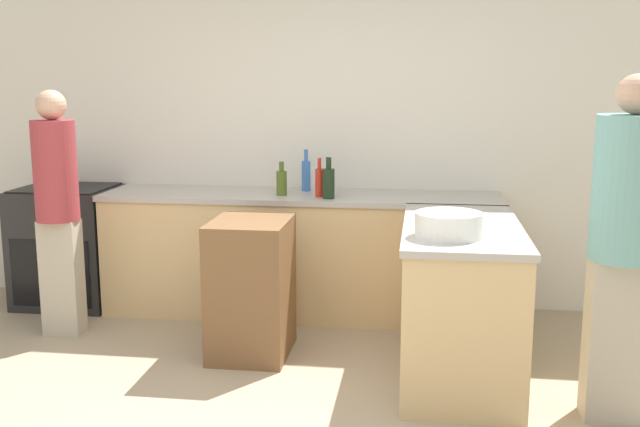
% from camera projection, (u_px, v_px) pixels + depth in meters
% --- Properties ---
extents(wall_back, '(8.00, 0.06, 2.70)m').
position_uv_depth(wall_back, '(308.00, 132.00, 5.81)').
color(wall_back, silver).
rests_on(wall_back, ground_plane).
extents(counter_back, '(2.96, 0.67, 0.92)m').
position_uv_depth(counter_back, '(301.00, 254.00, 5.63)').
color(counter_back, '#D6B27A').
rests_on(counter_back, ground_plane).
extents(counter_peninsula, '(0.69, 1.43, 0.92)m').
position_uv_depth(counter_peninsula, '(460.00, 300.00, 4.49)').
color(counter_peninsula, '#D6B27A').
rests_on(counter_peninsula, ground_plane).
extents(range_oven, '(0.74, 0.65, 0.93)m').
position_uv_depth(range_oven, '(69.00, 246.00, 5.88)').
color(range_oven, black).
rests_on(range_oven, ground_plane).
extents(island_table, '(0.49, 0.59, 0.88)m').
position_uv_depth(island_table, '(251.00, 288.00, 4.80)').
color(island_table, brown).
rests_on(island_table, ground_plane).
extents(mixing_bowl, '(0.37, 0.37, 0.14)m').
position_uv_depth(mixing_bowl, '(449.00, 225.00, 4.06)').
color(mixing_bowl, white).
rests_on(mixing_bowl, counter_peninsula).
extents(vinegar_bottle_clear, '(0.09, 0.09, 0.26)m').
position_uv_depth(vinegar_bottle_clear, '(318.00, 180.00, 5.50)').
color(vinegar_bottle_clear, silver).
rests_on(vinegar_bottle_clear, counter_back).
extents(water_bottle_blue, '(0.07, 0.07, 0.31)m').
position_uv_depth(water_bottle_blue, '(306.00, 175.00, 5.66)').
color(water_bottle_blue, '#386BB7').
rests_on(water_bottle_blue, counter_back).
extents(hot_sauce_bottle, '(0.06, 0.06, 0.28)m').
position_uv_depth(hot_sauce_bottle, '(319.00, 182.00, 5.38)').
color(hot_sauce_bottle, red).
rests_on(hot_sauce_bottle, counter_back).
extents(olive_oil_bottle, '(0.08, 0.08, 0.25)m').
position_uv_depth(olive_oil_bottle, '(282.00, 182.00, 5.46)').
color(olive_oil_bottle, '#475B1E').
rests_on(olive_oil_bottle, counter_back).
extents(wine_bottle_dark, '(0.09, 0.09, 0.30)m').
position_uv_depth(wine_bottle_dark, '(329.00, 182.00, 5.31)').
color(wine_bottle_dark, black).
rests_on(wine_bottle_dark, counter_back).
extents(person_by_range, '(0.29, 0.29, 1.69)m').
position_uv_depth(person_by_range, '(57.00, 203.00, 5.07)').
color(person_by_range, '#ADA38E').
rests_on(person_by_range, ground_plane).
extents(person_at_peninsula, '(0.36, 0.36, 1.80)m').
position_uv_depth(person_at_peninsula, '(626.00, 238.00, 3.79)').
color(person_at_peninsula, '#ADA38E').
rests_on(person_at_peninsula, ground_plane).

